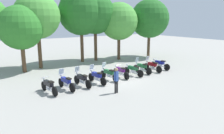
# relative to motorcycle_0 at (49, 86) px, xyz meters

# --- Properties ---
(ground_plane) EXTENTS (80.00, 80.00, 0.00)m
(ground_plane) POSITION_rel_motorcycle_0_xyz_m (5.58, 0.32, -0.50)
(ground_plane) COLOR #9E9B93
(motorcycle_0) EXTENTS (0.62, 2.18, 0.99)m
(motorcycle_0) POSITION_rel_motorcycle_0_xyz_m (0.00, 0.00, 0.00)
(motorcycle_0) COLOR black
(motorcycle_0) RESTS_ON ground_plane
(motorcycle_1) EXTENTS (0.62, 2.19, 1.37)m
(motorcycle_1) POSITION_rel_motorcycle_0_xyz_m (1.24, 0.11, 0.01)
(motorcycle_1) COLOR black
(motorcycle_1) RESTS_ON ground_plane
(motorcycle_2) EXTENTS (0.62, 2.19, 1.37)m
(motorcycle_2) POSITION_rel_motorcycle_0_xyz_m (2.48, 0.15, 0.01)
(motorcycle_2) COLOR black
(motorcycle_2) RESTS_ON ground_plane
(motorcycle_3) EXTENTS (0.62, 2.19, 1.37)m
(motorcycle_3) POSITION_rel_motorcycle_0_xyz_m (3.71, 0.16, 0.01)
(motorcycle_3) COLOR black
(motorcycle_3) RESTS_ON ground_plane
(motorcycle_4) EXTENTS (0.62, 2.19, 1.37)m
(motorcycle_4) POSITION_rel_motorcycle_0_xyz_m (4.95, 0.36, 0.01)
(motorcycle_4) COLOR black
(motorcycle_4) RESTS_ON ground_plane
(motorcycle_5) EXTENTS (0.62, 2.19, 0.99)m
(motorcycle_5) POSITION_rel_motorcycle_0_xyz_m (6.20, 0.43, 0.00)
(motorcycle_5) COLOR black
(motorcycle_5) RESTS_ON ground_plane
(motorcycle_6) EXTENTS (0.64, 2.18, 0.99)m
(motorcycle_6) POSITION_rel_motorcycle_0_xyz_m (7.43, 0.32, 0.00)
(motorcycle_6) COLOR black
(motorcycle_6) RESTS_ON ground_plane
(motorcycle_7) EXTENTS (0.62, 2.19, 1.37)m
(motorcycle_7) POSITION_rel_motorcycle_0_xyz_m (8.67, 0.55, 0.01)
(motorcycle_7) COLOR black
(motorcycle_7) RESTS_ON ground_plane
(motorcycle_8) EXTENTS (0.62, 2.19, 1.37)m
(motorcycle_8) POSITION_rel_motorcycle_0_xyz_m (9.91, 0.50, 0.01)
(motorcycle_8) COLOR black
(motorcycle_8) RESTS_ON ground_plane
(motorcycle_9) EXTENTS (0.64, 2.18, 0.99)m
(motorcycle_9) POSITION_rel_motorcycle_0_xyz_m (11.14, 0.71, 0.00)
(motorcycle_9) COLOR black
(motorcycle_9) RESTS_ON ground_plane
(person_0) EXTENTS (0.41, 0.26, 1.70)m
(person_0) POSITION_rel_motorcycle_0_xyz_m (3.66, -2.47, 0.49)
(person_0) COLOR black
(person_0) RESTS_ON ground_plane
(tree_1) EXTENTS (3.91, 3.91, 6.00)m
(tree_1) POSITION_rel_motorcycle_0_xyz_m (-0.01, 6.89, 3.53)
(tree_1) COLOR brown
(tree_1) RESTS_ON ground_plane
(tree_2) EXTENTS (4.35, 4.35, 7.25)m
(tree_2) POSITION_rel_motorcycle_0_xyz_m (1.71, 7.72, 4.55)
(tree_2) COLOR brown
(tree_2) RESTS_ON ground_plane
(tree_3) EXTENTS (4.94, 4.94, 7.94)m
(tree_3) POSITION_rel_motorcycle_0_xyz_m (6.62, 8.36, 4.96)
(tree_3) COLOR brown
(tree_3) RESTS_ON ground_plane
(tree_4) EXTENTS (4.57, 4.57, 7.65)m
(tree_4) POSITION_rel_motorcycle_0_xyz_m (8.28, 8.15, 4.85)
(tree_4) COLOR brown
(tree_4) RESTS_ON ground_plane
(tree_5) EXTENTS (4.38, 4.38, 6.73)m
(tree_5) POSITION_rel_motorcycle_0_xyz_m (10.91, 7.14, 4.02)
(tree_5) COLOR brown
(tree_5) RESTS_ON ground_plane
(tree_6) EXTENTS (4.82, 4.82, 7.26)m
(tree_6) POSITION_rel_motorcycle_0_xyz_m (15.20, 6.50, 4.33)
(tree_6) COLOR brown
(tree_6) RESTS_ON ground_plane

